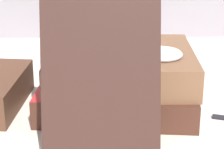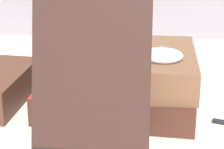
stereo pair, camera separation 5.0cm
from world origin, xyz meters
The scene contains 5 objects.
ground_plane centered at (0.00, 0.00, 0.00)m, with size 3.00×3.00×0.00m, color beige.
book_flat_bottom centered at (0.03, 0.04, 0.02)m, with size 0.21×0.18×0.04m.
book_flat_top centered at (0.03, 0.04, 0.05)m, with size 0.18×0.15×0.04m.
book_leaning_front centered at (0.01, -0.08, 0.08)m, with size 0.12×0.07×0.17m.
pocket_watch centered at (0.09, 0.02, 0.08)m, with size 0.05×0.05×0.01m.
Camera 2 is at (0.07, -0.51, 0.25)m, focal length 75.00 mm.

